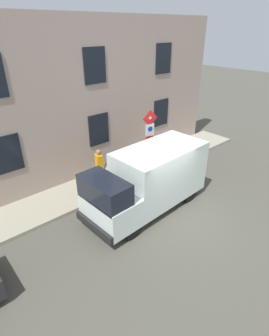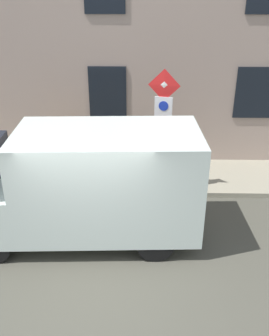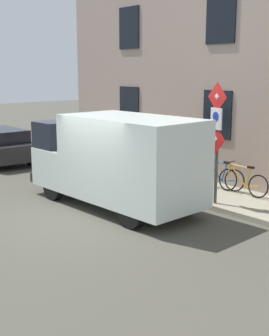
{
  "view_description": "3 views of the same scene",
  "coord_description": "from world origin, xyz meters",
  "px_view_note": "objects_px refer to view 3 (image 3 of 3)",
  "views": [
    {
      "loc": [
        -5.48,
        6.83,
        6.7
      ],
      "look_at": [
        2.16,
        0.11,
        1.33
      ],
      "focal_mm": 28.9,
      "sensor_mm": 36.0,
      "label": 1
    },
    {
      "loc": [
        -5.93,
        -1.0,
        5.19
      ],
      "look_at": [
        2.15,
        -0.84,
        1.18
      ],
      "focal_mm": 40.02,
      "sensor_mm": 36.0,
      "label": 2
    },
    {
      "loc": [
        -6.37,
        -9.21,
        3.65
      ],
      "look_at": [
        1.74,
        0.3,
        0.99
      ],
      "focal_mm": 49.02,
      "sensor_mm": 36.0,
      "label": 3
    }
  ],
  "objects_px": {
    "delivery_van": "(116,159)",
    "bicycle_blue": "(219,176)",
    "pedestrian": "(173,154)",
    "bicycle_orange": "(242,182)",
    "sign_post_stacked": "(216,129)"
  },
  "relations": [
    {
      "from": "delivery_van",
      "to": "bicycle_blue",
      "type": "distance_m",
      "value": 3.48
    },
    {
      "from": "bicycle_blue",
      "to": "pedestrian",
      "type": "distance_m",
      "value": 1.62
    },
    {
      "from": "bicycle_orange",
      "to": "pedestrian",
      "type": "height_order",
      "value": "pedestrian"
    },
    {
      "from": "bicycle_orange",
      "to": "bicycle_blue",
      "type": "distance_m",
      "value": 0.87
    },
    {
      "from": "bicycle_orange",
      "to": "bicycle_blue",
      "type": "bearing_deg",
      "value": -0.87
    },
    {
      "from": "delivery_van",
      "to": "bicycle_orange",
      "type": "relative_size",
      "value": 3.16
    },
    {
      "from": "bicycle_blue",
      "to": "bicycle_orange",
      "type": "bearing_deg",
      "value": 171.65
    },
    {
      "from": "bicycle_orange",
      "to": "pedestrian",
      "type": "relative_size",
      "value": 1.0
    },
    {
      "from": "bicycle_blue",
      "to": "pedestrian",
      "type": "xyz_separation_m",
      "value": [
        -0.57,
        1.41,
        0.56
      ]
    },
    {
      "from": "delivery_van",
      "to": "bicycle_blue",
      "type": "height_order",
      "value": "delivery_van"
    },
    {
      "from": "bicycle_orange",
      "to": "bicycle_blue",
      "type": "xyz_separation_m",
      "value": [
        -0.0,
        0.87,
        0.0
      ]
    },
    {
      "from": "delivery_van",
      "to": "sign_post_stacked",
      "type": "bearing_deg",
      "value": -136.13
    },
    {
      "from": "delivery_van",
      "to": "bicycle_orange",
      "type": "xyz_separation_m",
      "value": [
        3.27,
        -1.74,
        -0.82
      ]
    },
    {
      "from": "sign_post_stacked",
      "to": "bicycle_blue",
      "type": "distance_m",
      "value": 2.34
    },
    {
      "from": "delivery_van",
      "to": "bicycle_orange",
      "type": "distance_m",
      "value": 3.8
    }
  ]
}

